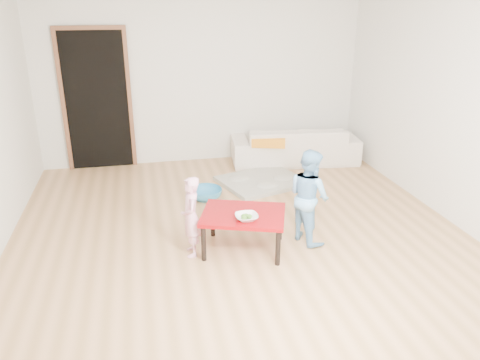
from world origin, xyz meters
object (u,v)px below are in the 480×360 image
object	(u,v)px
bowl	(247,217)
basin	(205,194)
child_blue	(309,196)
red_table	(243,231)
child_pink	(191,217)
sofa	(294,144)

from	to	relation	value
bowl	basin	bearing A→B (deg)	96.95
child_blue	basin	distance (m)	1.68
red_table	child_pink	bearing A→B (deg)	177.29
sofa	basin	bearing A→B (deg)	42.87
red_table	child_pink	distance (m)	0.57
child_pink	basin	xyz separation A→B (m)	(0.34, 1.38, -0.35)
bowl	basin	xyz separation A→B (m)	(-0.19, 1.56, -0.38)
sofa	child_pink	xyz separation A→B (m)	(-1.96, -2.56, 0.13)
child_blue	basin	xyz separation A→B (m)	(-0.92, 1.33, -0.44)
sofa	red_table	world-z (taller)	sofa
sofa	child_blue	size ratio (longest dim) A/B	1.94
sofa	basin	distance (m)	2.02
bowl	child_blue	distance (m)	0.77
child_pink	basin	bearing A→B (deg)	167.56
basin	sofa	bearing A→B (deg)	36.26
sofa	bowl	bearing A→B (deg)	69.13
child_pink	bowl	bearing A→B (deg)	72.43
sofa	bowl	size ratio (longest dim) A/B	8.82
red_table	bowl	size ratio (longest dim) A/B	3.73
child_pink	child_blue	xyz separation A→B (m)	(1.26, 0.05, 0.09)
bowl	child_pink	bearing A→B (deg)	161.01
child_blue	basin	size ratio (longest dim) A/B	2.32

